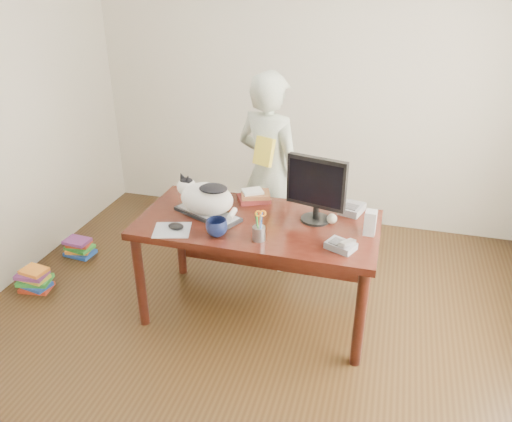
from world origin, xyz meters
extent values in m
plane|color=black|center=(0.00, 0.00, 0.00)|extent=(4.50, 4.50, 0.00)
plane|color=silver|center=(0.00, 2.25, 1.35)|extent=(4.00, 0.00, 4.00)
cube|color=black|center=(0.00, 0.60, 0.72)|extent=(1.60, 0.80, 0.05)
cylinder|color=black|center=(-0.74, 0.26, 0.35)|extent=(0.07, 0.07, 0.70)
cylinder|color=black|center=(0.74, 0.26, 0.35)|extent=(0.07, 0.07, 0.70)
cylinder|color=black|center=(-0.74, 0.94, 0.35)|extent=(0.07, 0.07, 0.70)
cylinder|color=black|center=(0.74, 0.94, 0.35)|extent=(0.07, 0.07, 0.70)
cube|color=black|center=(0.00, 0.96, 0.40)|extent=(1.45, 0.03, 0.50)
cube|color=black|center=(-0.35, 0.59, 0.76)|extent=(0.52, 0.37, 0.02)
cube|color=#A9AAAE|center=(-0.35, 0.59, 0.78)|extent=(0.47, 0.33, 0.01)
ellipsoid|color=white|center=(-0.35, 0.59, 0.87)|extent=(0.43, 0.36, 0.23)
ellipsoid|color=white|center=(-0.52, 0.64, 0.92)|extent=(0.17, 0.17, 0.13)
ellipsoid|color=black|center=(-0.52, 0.64, 0.96)|extent=(0.12, 0.12, 0.05)
cone|color=black|center=(-0.55, 0.64, 0.99)|extent=(0.08, 0.07, 0.08)
cone|color=black|center=(-0.50, 0.62, 0.99)|extent=(0.08, 0.08, 0.08)
ellipsoid|color=black|center=(-0.30, 0.56, 0.97)|extent=(0.24, 0.22, 0.05)
cylinder|color=white|center=(-0.17, 0.56, 0.80)|extent=(0.05, 0.16, 0.05)
cylinder|color=black|center=(0.37, 0.72, 0.76)|extent=(0.24, 0.24, 0.02)
cylinder|color=black|center=(0.37, 0.72, 0.81)|extent=(0.05, 0.05, 0.09)
cube|color=black|center=(0.36, 0.70, 1.03)|extent=(0.40, 0.14, 0.34)
cube|color=black|center=(0.36, 0.68, 1.03)|extent=(0.36, 0.09, 0.28)
cylinder|color=gray|center=(0.07, 0.36, 0.80)|extent=(0.10, 0.10, 0.09)
cylinder|color=black|center=(0.05, 0.36, 0.87)|extent=(0.02, 0.04, 0.13)
cylinder|color=#0B37A6|center=(0.09, 0.36, 0.87)|extent=(0.01, 0.04, 0.13)
cylinder|color=#A82618|center=(0.07, 0.38, 0.87)|extent=(0.02, 0.04, 0.13)
cylinder|color=#1C8C27|center=(0.07, 0.35, 0.87)|extent=(0.03, 0.02, 0.14)
cylinder|color=#9D9EA2|center=(0.08, 0.36, 0.88)|extent=(0.02, 0.02, 0.10)
cylinder|color=#9D9EA2|center=(0.09, 0.36, 0.88)|extent=(0.01, 0.02, 0.10)
torus|color=orange|center=(0.07, 0.36, 0.94)|extent=(0.04, 0.03, 0.04)
torus|color=orange|center=(0.10, 0.36, 0.94)|extent=(0.04, 0.03, 0.04)
cube|color=#9FA3AB|center=(-0.50, 0.33, 0.75)|extent=(0.28, 0.27, 0.01)
ellipsoid|color=black|center=(-0.48, 0.35, 0.77)|extent=(0.12, 0.09, 0.04)
imported|color=#0D1334|center=(-0.20, 0.35, 0.80)|extent=(0.19, 0.19, 0.11)
cube|color=slate|center=(0.58, 0.39, 0.77)|extent=(0.20, 0.18, 0.04)
cube|color=#404042|center=(0.55, 0.39, 0.79)|extent=(0.09, 0.10, 0.01)
cube|color=#9D9EA2|center=(0.62, 0.38, 0.80)|extent=(0.10, 0.15, 0.05)
cube|color=#B0B1B3|center=(0.73, 0.63, 0.83)|extent=(0.07, 0.08, 0.16)
sphere|color=white|center=(0.48, 0.70, 0.78)|extent=(0.07, 0.07, 0.07)
cube|color=#481313|center=(-0.11, 0.90, 0.77)|extent=(0.27, 0.25, 0.04)
cube|color=brown|center=(-0.10, 0.90, 0.80)|extent=(0.24, 0.21, 0.03)
cube|color=white|center=(-0.12, 0.90, 0.83)|extent=(0.18, 0.17, 0.02)
cube|color=slate|center=(0.59, 0.91, 0.78)|extent=(0.18, 0.21, 0.05)
cube|color=#404042|center=(0.58, 0.88, 0.80)|extent=(0.11, 0.11, 0.01)
imported|color=silver|center=(-0.10, 1.30, 0.81)|extent=(0.69, 0.58, 1.61)
cube|color=yellow|center=(-0.10, 1.13, 1.05)|extent=(0.18, 0.14, 0.21)
cube|color=#B33119|center=(-1.75, 0.40, 0.01)|extent=(0.25, 0.19, 0.03)
cube|color=#1B46A6|center=(-1.74, 0.39, 0.04)|extent=(0.23, 0.18, 0.03)
cube|color=#298A2E|center=(-1.76, 0.41, 0.08)|extent=(0.27, 0.22, 0.03)
cube|color=gold|center=(-1.75, 0.40, 0.11)|extent=(0.21, 0.16, 0.03)
cube|color=#7A3483|center=(-1.76, 0.39, 0.14)|extent=(0.23, 0.17, 0.03)
cube|color=orange|center=(-1.74, 0.41, 0.17)|extent=(0.21, 0.17, 0.03)
cube|color=#1B46A6|center=(-1.72, 0.95, 0.02)|extent=(0.25, 0.19, 0.03)
cube|color=orange|center=(-1.73, 0.96, 0.05)|extent=(0.22, 0.19, 0.03)
cube|color=#298A2E|center=(-1.71, 0.94, 0.08)|extent=(0.24, 0.19, 0.03)
cube|color=#B33119|center=(-1.72, 0.96, 0.11)|extent=(0.21, 0.16, 0.03)
cube|color=#7A3483|center=(-1.73, 0.94, 0.14)|extent=(0.22, 0.17, 0.03)
camera|label=1|loc=(0.79, -2.25, 2.30)|focal=35.00mm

